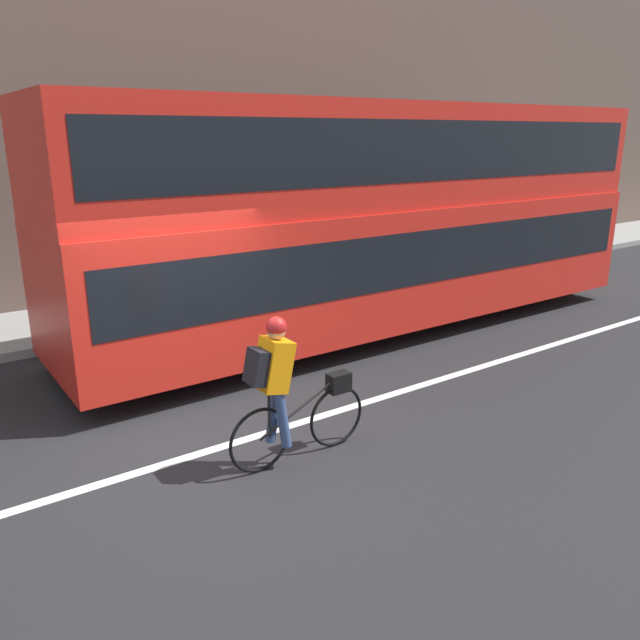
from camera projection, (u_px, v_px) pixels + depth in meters
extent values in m
plane|color=#232326|center=(216.00, 443.00, 7.19)|extent=(80.00, 80.00, 0.00)
cube|color=silver|center=(221.00, 447.00, 7.09)|extent=(50.00, 0.14, 0.01)
cube|color=gray|center=(82.00, 323.00, 11.49)|extent=(60.00, 2.48, 0.15)
cube|color=brown|center=(35.00, 75.00, 11.32)|extent=(60.00, 0.30, 8.88)
cylinder|color=black|center=(496.00, 277.00, 13.12)|extent=(1.02, 0.30, 1.02)
cylinder|color=black|center=(198.00, 335.00, 9.37)|extent=(1.02, 0.30, 1.02)
cube|color=red|center=(373.00, 259.00, 11.02)|extent=(10.96, 2.56, 1.96)
cube|color=black|center=(373.00, 246.00, 10.96)|extent=(10.52, 2.58, 0.86)
cube|color=red|center=(375.00, 154.00, 10.51)|extent=(10.96, 2.46, 1.63)
cube|color=black|center=(376.00, 149.00, 10.48)|extent=(10.52, 2.48, 0.91)
torus|color=black|center=(336.00, 416.00, 7.04)|extent=(0.72, 0.04, 0.72)
torus|color=black|center=(260.00, 440.00, 6.49)|extent=(0.72, 0.04, 0.72)
cylinder|color=black|center=(299.00, 408.00, 6.70)|extent=(1.01, 0.03, 0.49)
cylinder|color=black|center=(269.00, 414.00, 6.48)|extent=(0.03, 0.03, 0.53)
cube|color=black|center=(339.00, 382.00, 6.94)|extent=(0.26, 0.16, 0.22)
cube|color=orange|center=(274.00, 365.00, 6.37)|extent=(0.37, 0.32, 0.58)
cube|color=black|center=(257.00, 367.00, 6.25)|extent=(0.21, 0.26, 0.38)
cylinder|color=#384C7A|center=(274.00, 413.00, 6.63)|extent=(0.22, 0.11, 0.65)
cylinder|color=#384C7A|center=(283.00, 419.00, 6.49)|extent=(0.20, 0.11, 0.65)
sphere|color=tan|center=(276.00, 331.00, 6.29)|extent=(0.19, 0.19, 0.19)
sphere|color=red|center=(276.00, 327.00, 6.27)|extent=(0.21, 0.21, 0.21)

